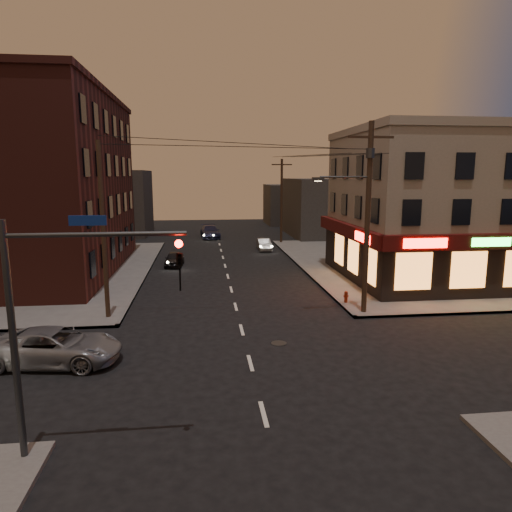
{
  "coord_description": "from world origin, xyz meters",
  "views": [
    {
      "loc": [
        -1.8,
        -17.18,
        7.45
      ],
      "look_at": [
        1.0,
        6.53,
        3.2
      ],
      "focal_mm": 32.0,
      "sensor_mm": 36.0,
      "label": 1
    }
  ],
  "objects": [
    {
      "name": "bg_building_ne_a",
      "position": [
        14.0,
        38.0,
        3.5
      ],
      "size": [
        10.0,
        12.0,
        7.0
      ],
      "primitive_type": "cube",
      "color": "#3F3D3A",
      "rests_on": "ground"
    },
    {
      "name": "sedan_far",
      "position": [
        -0.91,
        37.41,
        0.74
      ],
      "size": [
        2.51,
        5.26,
        1.48
      ],
      "primitive_type": "imported",
      "rotation": [
        0.0,
        0.0,
        0.09
      ],
      "color": "#1A1C35",
      "rests_on": "ground"
    },
    {
      "name": "utility_pole_west",
      "position": [
        -6.8,
        6.5,
        4.65
      ],
      "size": [
        0.24,
        0.24,
        9.0
      ],
      "primitive_type": "cylinder",
      "color": "#382619",
      "rests_on": "sidewalk_nw"
    },
    {
      "name": "sedan_near",
      "position": [
        -4.17,
        20.48,
        0.59
      ],
      "size": [
        1.63,
        3.57,
        1.19
      ],
      "primitive_type": "imported",
      "rotation": [
        0.0,
        0.0,
        -0.07
      ],
      "color": "black",
      "rests_on": "ground"
    },
    {
      "name": "utility_pole_main",
      "position": [
        6.68,
        5.8,
        5.76
      ],
      "size": [
        4.2,
        0.44,
        10.0
      ],
      "color": "#382619",
      "rests_on": "sidewalk_ne"
    },
    {
      "name": "traffic_signal",
      "position": [
        -5.57,
        -5.6,
        4.16
      ],
      "size": [
        4.49,
        0.32,
        6.47
      ],
      "color": "#333538",
      "rests_on": "ground"
    },
    {
      "name": "brick_apartment",
      "position": [
        -14.5,
        19.0,
        6.65
      ],
      "size": [
        12.0,
        20.0,
        13.0
      ],
      "primitive_type": "cube",
      "color": "#4C1E18",
      "rests_on": "sidewalk_nw"
    },
    {
      "name": "bg_building_nw",
      "position": [
        -13.0,
        42.0,
        4.0
      ],
      "size": [
        9.0,
        10.0,
        8.0
      ],
      "primitive_type": "cube",
      "color": "#3F3D3A",
      "rests_on": "ground"
    },
    {
      "name": "fire_hydrant",
      "position": [
        6.4,
        7.66,
        0.52
      ],
      "size": [
        0.31,
        0.31,
        0.68
      ],
      "rotation": [
        0.0,
        0.0,
        0.29
      ],
      "color": "maroon",
      "rests_on": "sidewalk_ne"
    },
    {
      "name": "sedan_mid",
      "position": [
        4.29,
        27.65,
        0.58
      ],
      "size": [
        1.25,
        3.54,
        1.17
      ],
      "primitive_type": "imported",
      "rotation": [
        0.0,
        0.0,
        0.01
      ],
      "color": "slate",
      "rests_on": "ground"
    },
    {
      "name": "sidewalk_ne",
      "position": [
        18.0,
        19.0,
        0.07
      ],
      "size": [
        24.0,
        28.0,
        0.15
      ],
      "primitive_type": "cube",
      "color": "#514F4C",
      "rests_on": "ground"
    },
    {
      "name": "ground",
      "position": [
        0.0,
        0.0,
        0.0
      ],
      "size": [
        120.0,
        120.0,
        0.0
      ],
      "primitive_type": "plane",
      "color": "black",
      "rests_on": "ground"
    },
    {
      "name": "utility_pole_far",
      "position": [
        6.8,
        32.0,
        4.65
      ],
      "size": [
        0.26,
        0.26,
        9.0
      ],
      "primitive_type": "cylinder",
      "color": "#382619",
      "rests_on": "sidewalk_ne"
    },
    {
      "name": "suv_cross",
      "position": [
        -7.74,
        0.86,
        0.72
      ],
      "size": [
        5.41,
        3.01,
        1.43
      ],
      "primitive_type": "imported",
      "rotation": [
        0.0,
        0.0,
        1.44
      ],
      "color": "gray",
      "rests_on": "ground"
    },
    {
      "name": "pizza_building",
      "position": [
        15.93,
        13.43,
        5.35
      ],
      "size": [
        15.85,
        12.85,
        10.5
      ],
      "color": "gray",
      "rests_on": "sidewalk_ne"
    },
    {
      "name": "bg_building_ne_b",
      "position": [
        12.0,
        52.0,
        3.0
      ],
      "size": [
        8.0,
        8.0,
        6.0
      ],
      "primitive_type": "cube",
      "color": "#3F3D3A",
      "rests_on": "ground"
    }
  ]
}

